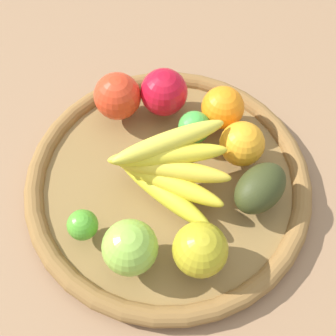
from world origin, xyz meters
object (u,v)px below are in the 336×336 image
banana_bunch (169,168)px  apple_0 (130,247)px  apple_3 (200,249)px  apple_2 (118,96)px  orange_0 (223,108)px  lime_0 (83,225)px  lime_1 (194,127)px  orange_1 (242,144)px  avocado (260,188)px  apple_1 (164,92)px

banana_bunch → apple_0: 0.13m
apple_3 → apple_2: bearing=-104.7°
apple_0 → orange_0: bearing=-160.4°
lime_0 → lime_1: bearing=-174.2°
orange_1 → lime_1: (0.03, -0.07, -0.01)m
avocado → lime_1: avocado is taller
banana_bunch → lime_0: (0.14, -0.02, -0.02)m
apple_3 → orange_1: apple_3 is taller
apple_0 → apple_2: bearing=-123.0°
orange_0 → apple_1: apple_1 is taller
orange_0 → apple_3: bearing=39.0°
banana_bunch → orange_1: bearing=163.3°
apple_2 → lime_0: bearing=40.3°
apple_3 → apple_1: apple_1 is taller
apple_2 → banana_bunch: bearing=80.8°
avocado → apple_0: bearing=-13.4°
apple_2 → apple_1: bearing=146.1°
lime_1 → apple_0: size_ratio=0.69×
avocado → apple_0: apple_0 is taller
apple_2 → lime_0: apple_2 is taller
apple_3 → lime_1: 0.21m
lime_1 → apple_1: 0.08m
banana_bunch → apple_3: bearing=68.4°
apple_1 → apple_0: bearing=40.6°
lime_1 → apple_0: apple_0 is taller
apple_2 → apple_1: 0.08m
apple_3 → orange_0: bearing=-141.0°
apple_3 → lime_1: apple_3 is taller
apple_2 → orange_1: 0.21m
apple_3 → lime_1: size_ratio=1.43×
banana_bunch → lime_0: size_ratio=4.04×
banana_bunch → apple_1: 0.15m
orange_0 → apple_1: size_ratio=0.89×
banana_bunch → lime_1: 0.10m
orange_0 → apple_0: bearing=19.6°
apple_2 → apple_3: apple_2 is taller
apple_0 → lime_0: bearing=-69.4°
lime_1 → apple_2: bearing=-63.3°
orange_1 → avocado: size_ratio=0.76×
apple_1 → lime_0: bearing=23.5°
apple_2 → banana_bunch: banana_bunch is taller
apple_2 → orange_1: apple_2 is taller
orange_0 → lime_1: (0.06, -0.01, -0.01)m
apple_2 → apple_3: bearing=75.3°
apple_2 → lime_1: 0.13m
apple_1 → apple_0: apple_1 is taller
lime_1 → orange_0: bearing=174.9°
lime_0 → orange_0: bearing=-176.4°
apple_3 → apple_1: (-0.14, -0.24, 0.00)m
orange_0 → avocado: bearing=67.0°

